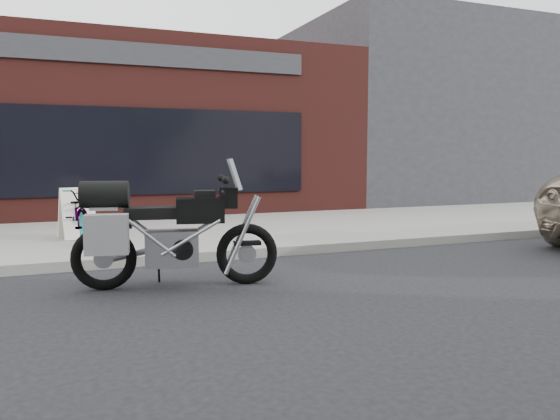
% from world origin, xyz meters
% --- Properties ---
extents(ground, '(120.00, 120.00, 0.00)m').
position_xyz_m(ground, '(0.00, 0.00, 0.00)').
color(ground, black).
rests_on(ground, ground).
extents(near_sidewalk, '(44.00, 6.00, 0.15)m').
position_xyz_m(near_sidewalk, '(0.00, 7.00, 0.07)').
color(near_sidewalk, gray).
rests_on(near_sidewalk, ground).
extents(storefront, '(14.00, 10.07, 4.50)m').
position_xyz_m(storefront, '(-2.00, 13.98, 2.25)').
color(storefront, '#4E1D19').
rests_on(storefront, ground).
extents(neighbour_building, '(10.00, 10.00, 6.00)m').
position_xyz_m(neighbour_building, '(10.00, 14.00, 3.00)').
color(neighbour_building, '#28282D').
rests_on(neighbour_building, ground).
extents(motorcycle, '(2.46, 0.89, 1.57)m').
position_xyz_m(motorcycle, '(-1.64, 2.61, 0.68)').
color(motorcycle, black).
rests_on(motorcycle, ground).
extents(bicycle_front, '(0.81, 1.79, 0.91)m').
position_xyz_m(bicycle_front, '(-2.50, 5.90, 0.61)').
color(bicycle_front, gray).
rests_on(bicycle_front, near_sidewalk).
extents(sandwich_sign, '(0.67, 0.63, 0.90)m').
position_xyz_m(sandwich_sign, '(-2.52, 6.23, 0.60)').
color(sandwich_sign, white).
rests_on(sandwich_sign, near_sidewalk).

